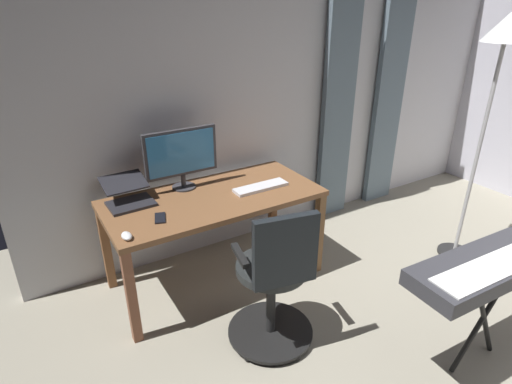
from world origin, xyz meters
TOP-DOWN VIEW (x-y plane):
  - back_room_partition at (0.00, -2.77)m, footprint 4.91×0.10m
  - curtain_left_panel at (-1.09, -2.66)m, footprint 0.35×0.06m
  - curtain_right_panel at (-0.42, -2.66)m, footprint 0.35×0.06m
  - desk at (1.10, -2.25)m, footprint 1.57×0.74m
  - office_chair at (1.09, -1.44)m, footprint 0.56×0.56m
  - computer_monitor at (1.22, -2.50)m, footprint 0.56×0.18m
  - computer_keyboard at (0.73, -2.18)m, footprint 0.43×0.12m
  - laptop at (1.65, -2.45)m, footprint 0.32×0.36m
  - computer_mouse at (1.80, -1.98)m, footprint 0.06×0.10m
  - cell_phone_face_up at (1.55, -2.12)m, footprint 0.11×0.16m
  - piano_keyboard at (0.13, -0.67)m, footprint 1.19×0.38m
  - floor_lamp at (-0.84, -1.48)m, footprint 0.33×0.33m

SIDE VIEW (x-z plane):
  - office_chair at x=1.09m, z-range -0.03..0.97m
  - desk at x=1.10m, z-range 0.28..1.00m
  - piano_keyboard at x=0.13m, z-range 0.33..1.12m
  - cell_phone_face_up at x=1.55m, z-range 0.73..0.74m
  - computer_keyboard at x=0.73m, z-range 0.73..0.75m
  - computer_mouse at x=1.80m, z-range 0.73..0.76m
  - laptop at x=1.65m, z-range 0.70..0.86m
  - computer_monitor at x=1.22m, z-range 0.76..1.22m
  - curtain_left_panel at x=-1.09m, z-range 0.00..2.26m
  - curtain_right_panel at x=-0.42m, z-range 0.00..2.26m
  - back_room_partition at x=0.00m, z-range 0.00..2.58m
  - floor_lamp at x=-0.84m, z-range 0.67..2.62m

